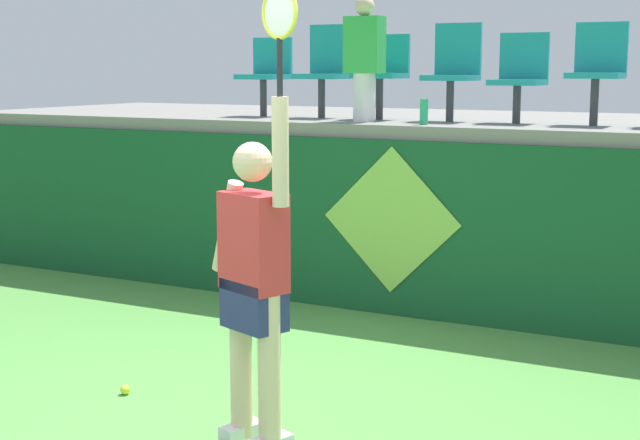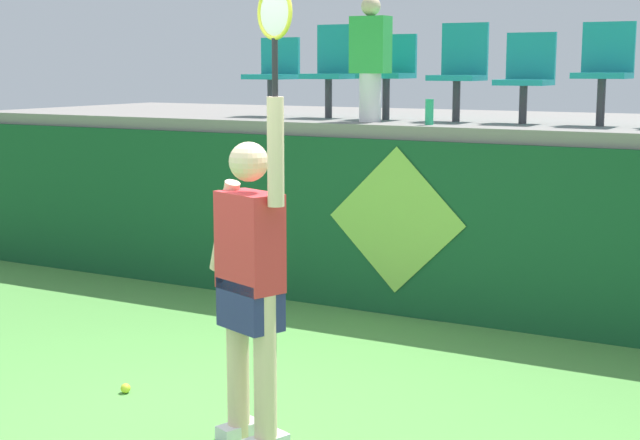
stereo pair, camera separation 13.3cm
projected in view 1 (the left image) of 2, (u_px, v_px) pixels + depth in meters
ground_plane at (215, 439)px, 5.43m from camera, size 40.00×40.00×0.00m
court_back_wall at (416, 229)px, 8.04m from camera, size 10.79×0.20×1.53m
spectator_platform at (474, 124)px, 9.23m from camera, size 10.79×3.12×0.12m
tennis_player at (255, 277)px, 5.20m from camera, size 0.72×0.38×2.56m
tennis_ball at (125, 390)px, 6.17m from camera, size 0.07×0.07×0.07m
water_bottle at (424, 112)px, 8.06m from camera, size 0.07×0.07×0.22m
stadium_chair_0 at (267, 71)px, 9.41m from camera, size 0.44×0.42×0.79m
stadium_chair_1 at (325, 67)px, 9.11m from camera, size 0.44×0.42×0.90m
stadium_chair_2 at (383, 70)px, 8.82m from camera, size 0.44×0.42×0.80m
stadium_chair_3 at (454, 68)px, 8.51m from camera, size 0.44×0.42×0.89m
stadium_chair_4 at (520, 74)px, 8.23m from camera, size 0.44×0.42×0.80m
stadium_chair_5 at (598, 67)px, 7.92m from camera, size 0.44×0.42×0.87m
spectator_0 at (364, 57)px, 8.44m from camera, size 0.34×0.20×1.12m
wall_signage_mount at (390, 315)px, 8.16m from camera, size 1.27×0.01×1.48m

